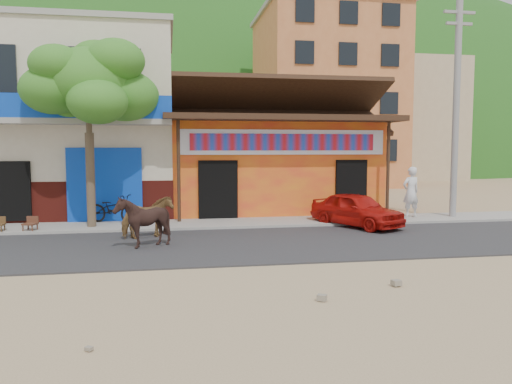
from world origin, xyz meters
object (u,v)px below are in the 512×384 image
cow_dark (143,221)px  pedestrian (411,192)px  cow_tan (147,217)px  tree (89,133)px  scooter (113,209)px  cafe_chair_left (30,218)px  utility_pole (456,107)px  red_car (356,209)px

cow_dark → pedestrian: bearing=124.8°
cow_dark → cow_tan: bearing=-168.7°
tree → scooter: size_ratio=3.29×
cow_tan → cafe_chair_left: 3.89m
cow_tan → scooter: cow_tan is taller
utility_pole → red_car: utility_pole is taller
utility_pole → scooter: utility_pole is taller
red_car → pedestrian: pedestrian is taller
utility_pole → pedestrian: utility_pole is taller
scooter → tree: bearing=164.2°
utility_pole → cafe_chair_left: 15.00m
cow_tan → red_car: 6.82m
red_car → pedestrian: bearing=-2.0°
tree → cow_tan: size_ratio=4.21×
pedestrian → cafe_chair_left: bearing=-6.9°
pedestrian → cow_dark: bearing=11.0°
utility_pole → cafe_chair_left: utility_pole is taller
cow_dark → red_car: (6.80, 2.38, -0.12)m
cow_tan → scooter: (-1.24, 2.69, -0.04)m
pedestrian → cafe_chair_left: 12.90m
utility_pole → cow_tan: (-10.96, -2.20, -3.48)m
scooter → cafe_chair_left: size_ratio=2.31×
red_car → tree: bearing=146.0°
utility_pole → pedestrian: (-1.68, 0.01, -3.08)m
tree → cow_dark: 4.51m
cow_tan → utility_pole: bearing=-103.2°
cow_tan → cafe_chair_left: (-3.58, 1.52, -0.13)m
cow_dark → cafe_chair_left: size_ratio=1.73×
cow_tan → red_car: size_ratio=0.43×
tree → utility_pole: bearing=0.9°
red_car → scooter: size_ratio=1.82×
utility_pole → scooter: size_ratio=4.38×
utility_pole → scooter: (-12.20, 0.50, -3.52)m
utility_pole → pedestrian: size_ratio=4.34×
cow_dark → red_car: bearing=123.1°
cow_tan → red_car: bearing=-106.1°
utility_pole → pedestrian: 3.51m
scooter → pedestrian: pedestrian is taller
cafe_chair_left → cow_tan: bearing=-7.5°
cafe_chair_left → red_car: bearing=12.5°
tree → cafe_chair_left: tree is taller
cow_tan → scooter: 2.96m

